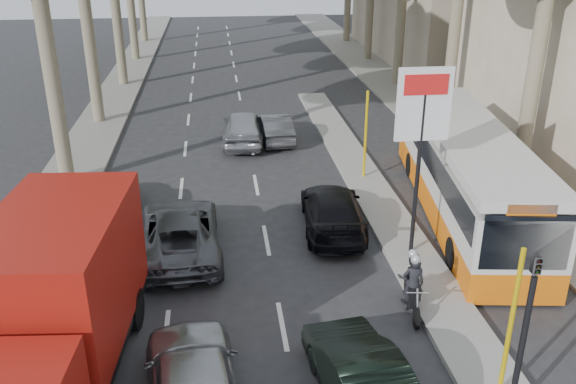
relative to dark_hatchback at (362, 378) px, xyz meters
name	(u,v)px	position (x,y,z in m)	size (l,w,h in m)	color
ground	(334,378)	(-0.39, 0.84, -0.67)	(120.00, 120.00, 0.00)	#28282B
sidewalk_right	(396,88)	(8.21, 25.84, -0.61)	(3.20, 70.00, 0.12)	gray
median_left	(122,84)	(-8.39, 28.84, -0.61)	(2.40, 64.00, 0.12)	gray
traffic_island	(363,178)	(2.86, 11.84, -0.59)	(1.50, 26.00, 0.16)	gray
billboard	(421,137)	(2.86, 5.84, 3.04)	(1.50, 12.10, 5.60)	yellow
traffic_light_island	(528,310)	(2.86, -0.66, 1.82)	(0.16, 0.41, 3.60)	black
dark_hatchback	(362,378)	(0.00, 0.00, 0.00)	(1.42, 4.06, 1.34)	black
queue_car_a	(180,232)	(-3.89, 6.84, 0.02)	(2.30, 4.98, 1.38)	#4F5156
queue_car_b	(333,211)	(0.89, 7.84, -0.01)	(1.85, 4.55, 1.32)	black
queue_car_c	(243,127)	(-1.49, 16.79, 0.08)	(1.78, 4.41, 1.50)	#A8AAB0
queue_car_d	(274,127)	(-0.07, 17.00, -0.05)	(1.32, 3.77, 1.24)	#505258
queue_car_e	(110,198)	(-6.32, 9.84, -0.08)	(1.64, 4.04, 1.17)	black
red_truck	(54,303)	(-6.12, 1.55, 1.22)	(3.08, 6.88, 3.57)	black
city_bus	(466,170)	(5.46, 8.49, 0.91)	(3.98, 11.63, 3.00)	orange
motorcycle	(412,282)	(2.04, 3.25, 0.07)	(0.77, 1.91, 1.63)	black
pedestrian_near	(479,167)	(6.81, 10.39, 0.24)	(0.93, 0.45, 1.59)	#433753
pedestrian_far	(478,146)	(7.75, 12.70, 0.23)	(1.00, 0.44, 1.55)	#6F6353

